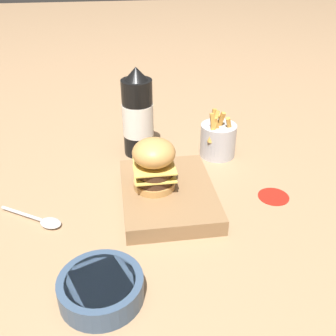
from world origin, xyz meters
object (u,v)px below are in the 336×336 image
ketchup_bottle (138,116)px  spoon (45,221)px  burger (154,165)px  fries_basket (218,139)px  serving_board (168,194)px  side_bowl (101,288)px

ketchup_bottle → spoon: (0.28, -0.22, -0.10)m
ketchup_bottle → spoon: bearing=-38.1°
spoon → burger: bearing=44.3°
burger → fries_basket: burger is taller
serving_board → fries_basket: 0.25m
burger → spoon: (0.05, -0.23, -0.09)m
serving_board → ketchup_bottle: 0.26m
serving_board → fries_basket: size_ratio=2.00×
spoon → side_bowl: bearing=-28.1°
ketchup_bottle → fries_basket: (0.04, 0.21, -0.06)m
serving_board → side_bowl: bearing=-30.1°
side_bowl → burger: bearing=155.4°
burger → ketchup_bottle: 0.23m
serving_board → burger: 0.08m
serving_board → ketchup_bottle: bearing=-169.2°
burger → serving_board: bearing=80.5°
fries_basket → side_bowl: fries_basket is taller
burger → side_bowl: burger is taller
burger → ketchup_bottle: (-0.23, -0.02, 0.01)m
serving_board → spoon: 0.27m
burger → spoon: 0.25m
fries_basket → spoon: bearing=-61.1°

